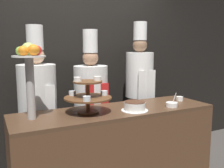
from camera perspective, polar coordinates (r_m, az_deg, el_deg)
name	(u,v)px	position (r m, az deg, el deg)	size (l,w,h in m)	color
wall_back	(82,60)	(3.40, -6.82, 5.56)	(10.00, 0.06, 2.80)	black
buffet_counter	(116,153)	(2.72, 0.98, -15.40)	(2.10, 0.61, 0.94)	brown
tiered_stand	(88,95)	(2.41, -5.54, -2.47)	(0.46, 0.46, 0.35)	brown
fruit_pedestal	(30,65)	(2.27, -18.32, 4.11)	(0.28, 0.28, 0.67)	#B2ADA8
cake_round	(135,106)	(2.51, 5.20, -5.11)	(0.27, 0.27, 0.09)	white
cup_white	(180,99)	(3.07, 15.21, -3.25)	(0.08, 0.08, 0.05)	white
serving_bowl_near	(172,105)	(2.75, 13.50, -4.58)	(0.12, 0.12, 0.15)	white
chef_left	(38,103)	(2.91, -16.62, -4.11)	(0.42, 0.42, 1.80)	#38332D
chef_center_left	(91,99)	(3.09, -4.83, -3.41)	(0.41, 0.41, 1.78)	black
chef_center_right	(139,86)	(3.39, 6.26, -0.57)	(0.37, 0.37, 1.89)	#28282D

